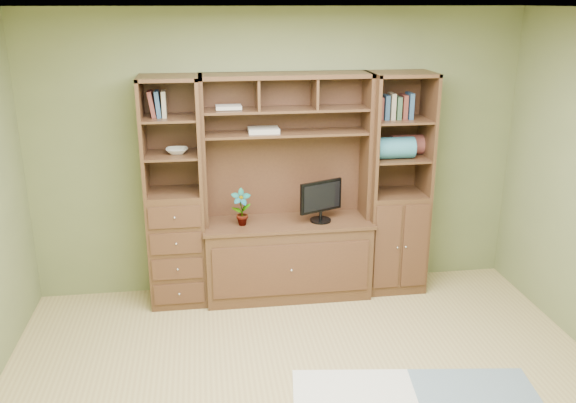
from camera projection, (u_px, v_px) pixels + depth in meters
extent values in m
cube|color=white|center=(324.00, 9.00, 3.32)|extent=(4.60, 4.10, 0.04)
cube|color=olive|center=(279.00, 154.00, 5.61)|extent=(4.50, 0.04, 2.60)
cube|color=#452A18|center=(288.00, 191.00, 5.45)|extent=(1.54, 0.53, 2.05)
cube|color=#452A18|center=(174.00, 194.00, 5.35)|extent=(0.50, 0.45, 2.05)
cube|color=#452A18|center=(397.00, 185.00, 5.63)|extent=(0.55, 0.45, 2.05)
cube|color=black|center=(321.00, 194.00, 5.47)|extent=(0.47, 0.35, 0.53)
imported|color=#A66238|center=(241.00, 207.00, 5.40)|extent=(0.18, 0.12, 0.33)
cube|color=#B1A897|center=(263.00, 130.00, 5.34)|extent=(0.27, 0.20, 0.04)
imported|color=beige|center=(177.00, 151.00, 5.24)|extent=(0.19, 0.19, 0.05)
cube|color=#2F6E7C|center=(395.00, 148.00, 5.46)|extent=(0.33, 0.19, 0.19)
cube|color=brown|center=(409.00, 145.00, 5.61)|extent=(0.33, 0.18, 0.18)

